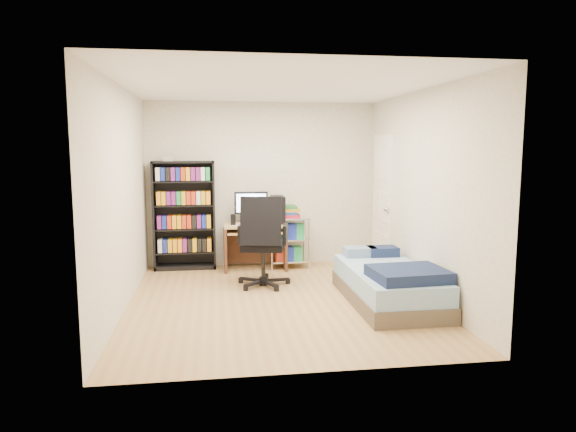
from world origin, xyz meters
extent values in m
cube|color=tan|center=(0.00, 0.00, -0.02)|extent=(3.50, 4.00, 0.04)
cube|color=white|center=(0.00, 0.00, 2.52)|extent=(3.50, 4.00, 0.04)
cube|color=silver|center=(0.00, 2.02, 1.25)|extent=(3.50, 0.04, 2.50)
cube|color=silver|center=(0.00, -2.02, 1.25)|extent=(3.50, 0.04, 2.50)
cube|color=silver|center=(-1.77, 0.00, 1.25)|extent=(0.04, 4.00, 2.50)
cube|color=silver|center=(1.77, 0.00, 1.25)|extent=(0.04, 4.00, 2.50)
cube|color=black|center=(-1.18, 1.84, 0.81)|extent=(0.91, 0.30, 1.62)
cube|color=black|center=(-1.18, 1.84, 0.25)|extent=(0.85, 0.28, 0.02)
cube|color=red|center=(-1.18, 1.83, 0.37)|extent=(0.79, 0.24, 0.19)
cube|color=black|center=(-1.18, 1.84, 0.61)|extent=(0.85, 0.28, 0.02)
cube|color=#1729A5|center=(-1.18, 1.83, 0.72)|extent=(0.79, 0.24, 0.19)
cube|color=black|center=(-1.18, 1.84, 0.96)|extent=(0.85, 0.28, 0.02)
cube|color=gold|center=(-1.18, 1.83, 1.08)|extent=(0.79, 0.24, 0.19)
cube|color=black|center=(-1.18, 1.84, 1.31)|extent=(0.85, 0.28, 0.02)
cube|color=#20954E|center=(-1.18, 1.83, 1.43)|extent=(0.79, 0.24, 0.19)
cube|color=silver|center=(-1.38, 1.84, 1.65)|extent=(0.14, 0.13, 0.07)
cube|color=tan|center=(-0.15, 1.64, 0.67)|extent=(0.92, 0.51, 0.04)
cube|color=#37271E|center=(-0.59, 1.64, 0.33)|extent=(0.04, 0.51, 0.65)
cube|color=#37271E|center=(0.30, 1.64, 0.33)|extent=(0.04, 0.51, 0.65)
cube|color=#37271E|center=(-0.15, 1.87, 0.34)|extent=(0.88, 0.03, 0.60)
cube|color=tan|center=(-0.15, 1.56, 0.58)|extent=(0.83, 0.41, 0.02)
cube|color=black|center=(-0.15, 1.55, 0.60)|extent=(0.40, 0.14, 0.02)
cube|color=black|center=(-0.19, 1.74, 0.99)|extent=(0.50, 0.05, 0.33)
cube|color=silver|center=(-0.19, 1.71, 0.99)|extent=(0.44, 0.01, 0.28)
cube|color=black|center=(0.20, 1.68, 0.89)|extent=(0.18, 0.39, 0.40)
cube|color=black|center=(-0.47, 1.59, 0.77)|extent=(0.07, 0.07, 0.16)
cube|color=black|center=(0.01, 1.55, 0.77)|extent=(0.07, 0.07, 0.16)
cylinder|color=black|center=(-0.11, 0.72, 0.30)|extent=(0.06, 0.06, 0.42)
cube|color=black|center=(-0.11, 0.72, 0.54)|extent=(0.64, 0.64, 0.09)
cube|color=black|center=(-0.16, 0.48, 0.89)|extent=(0.54, 0.27, 0.62)
cube|color=black|center=(-0.39, 0.78, 0.69)|extent=(0.11, 0.34, 0.25)
cube|color=black|center=(0.17, 0.66, 0.69)|extent=(0.11, 0.34, 0.25)
cylinder|color=silver|center=(0.09, 1.51, 0.38)|extent=(0.03, 0.03, 0.77)
cylinder|color=silver|center=(0.65, 1.51, 0.38)|extent=(0.03, 0.03, 0.77)
cylinder|color=silver|center=(0.09, 1.90, 0.38)|extent=(0.03, 0.03, 0.77)
cylinder|color=silver|center=(0.65, 1.91, 0.38)|extent=(0.03, 0.03, 0.77)
cube|color=silver|center=(0.37, 1.71, 0.11)|extent=(0.57, 0.40, 0.02)
cube|color=silver|center=(0.37, 1.71, 0.44)|extent=(0.57, 0.40, 0.02)
cube|color=silver|center=(0.37, 1.71, 0.76)|extent=(0.57, 0.40, 0.02)
cube|color=#AB182D|center=(0.37, 1.71, 0.86)|extent=(0.25, 0.31, 0.18)
cube|color=brown|center=(1.27, -0.24, 0.09)|extent=(0.92, 1.83, 0.18)
cube|color=#93C2DC|center=(1.27, -0.24, 0.29)|extent=(0.88, 1.80, 0.22)
cube|color=#152143|center=(1.32, -0.74, 0.46)|extent=(0.82, 0.69, 0.13)
cube|color=#90A9CC|center=(1.13, 0.50, 0.46)|extent=(0.41, 0.27, 0.12)
cube|color=#152143|center=(1.44, 0.48, 0.46)|extent=(0.38, 0.27, 0.12)
cube|color=#3E2713|center=(1.27, -0.28, 0.41)|extent=(0.26, 0.20, 0.01)
cube|color=white|center=(1.73, 1.35, 1.00)|extent=(0.05, 0.80, 2.00)
sphere|color=#BABABE|center=(1.67, 1.03, 0.95)|extent=(0.08, 0.08, 0.08)
camera|label=1|loc=(-0.73, -5.88, 1.81)|focal=32.00mm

